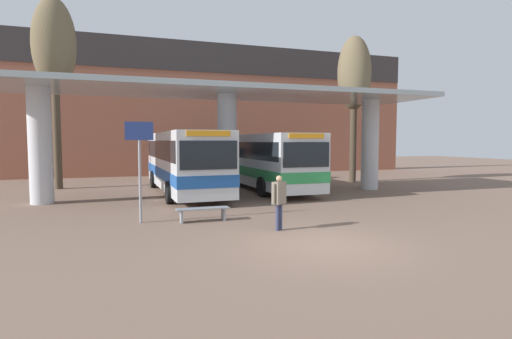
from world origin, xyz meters
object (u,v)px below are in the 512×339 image
Objects in this scene: transit_bus_left_bay at (184,159)px; info_sign_platform at (140,152)px; poplar_tree_behind_right at (354,76)px; transit_bus_center_bay at (259,158)px; poplar_tree_behind_left at (54,47)px; pedestrian_waiting at (279,197)px; waiting_bench_near_pillar at (203,211)px; parked_car_street at (199,164)px.

transit_bus_left_bay is 7.69m from info_sign_platform.
transit_bus_left_bay is 1.16× the size of poplar_tree_behind_right.
poplar_tree_behind_left is (-11.05, 2.94, 6.18)m from transit_bus_center_bay.
transit_bus_center_bay is at bearing 41.19° from pedestrian_waiting.
transit_bus_center_bay is 10.99m from info_sign_platform.
pedestrian_waiting is (1.42, -9.76, -0.74)m from transit_bus_left_bay.
info_sign_platform reaches higher than transit_bus_left_bay.
transit_bus_left_bay is 4.70m from transit_bus_center_bay.
info_sign_platform reaches higher than waiting_bench_near_pillar.
waiting_bench_near_pillar is 0.19× the size of poplar_tree_behind_right.
transit_bus_center_bay is at bearing 60.11° from waiting_bench_near_pillar.
transit_bus_center_bay is (4.56, 1.15, -0.04)m from transit_bus_left_bay.
poplar_tree_behind_right is at bearing 33.87° from info_sign_platform.
waiting_bench_near_pillar is 16.86m from poplar_tree_behind_right.
parked_car_street is at bearing 72.33° from info_sign_platform.
transit_bus_center_bay is 6.94m from parked_car_street.
transit_bus_left_bay is 2.35× the size of parked_car_street.
transit_bus_left_bay is 9.82m from poplar_tree_behind_left.
transit_bus_left_bay reaches higher than waiting_bench_near_pillar.
info_sign_platform is at bearing -70.64° from poplar_tree_behind_left.
pedestrian_waiting is 0.16× the size of poplar_tree_behind_left.
info_sign_platform is (-1.99, 0.43, 2.02)m from waiting_bench_near_pillar.
transit_bus_left_bay is 0.91× the size of transit_bus_center_bay.
pedestrian_waiting is 17.43m from parked_car_street.
poplar_tree_behind_left is (-6.49, 4.09, 6.14)m from transit_bus_left_bay.
transit_bus_center_bay is 10.27m from waiting_bench_near_pillar.
info_sign_platform is 0.31× the size of poplar_tree_behind_left.
transit_bus_center_bay is 11.37m from pedestrian_waiting.
pedestrian_waiting is 17.37m from poplar_tree_behind_left.
transit_bus_center_bay is 1.29× the size of poplar_tree_behind_right.
parked_car_street is (8.73, 3.56, -6.83)m from poplar_tree_behind_left.
poplar_tree_behind_left is at bearing -34.10° from transit_bus_left_bay.
poplar_tree_behind_left reaches higher than poplar_tree_behind_right.
transit_bus_left_bay reaches higher than parked_car_street.
info_sign_platform is 4.85m from pedestrian_waiting.
poplar_tree_behind_right is 2.02× the size of parked_car_street.
waiting_bench_near_pillar is 0.38× the size of parked_car_street.
transit_bus_center_bay reaches higher than parked_car_street.
transit_bus_left_bay is at bearing 65.55° from pedestrian_waiting.
transit_bus_left_bay is at bearing -104.08° from parked_car_street.
info_sign_platform is 0.35× the size of poplar_tree_behind_right.
waiting_bench_near_pillar is 0.54× the size of info_sign_platform.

